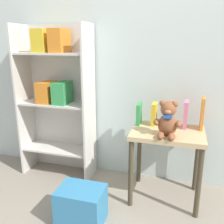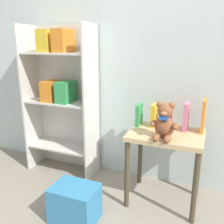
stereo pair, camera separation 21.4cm
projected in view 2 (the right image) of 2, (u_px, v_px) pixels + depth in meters
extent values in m
cube|color=silver|center=(154.00, 47.00, 2.15)|extent=(4.80, 0.06, 2.50)
cube|color=beige|center=(32.00, 99.00, 2.55)|extent=(0.02, 0.30, 1.45)
cube|color=beige|center=(91.00, 105.00, 2.31)|extent=(0.02, 0.30, 1.45)
cube|color=beige|center=(68.00, 99.00, 2.56)|extent=(0.70, 0.02, 1.45)
cube|color=beige|center=(63.00, 146.00, 2.56)|extent=(0.66, 0.28, 0.02)
cube|color=beige|center=(60.00, 102.00, 2.43)|extent=(0.66, 0.28, 0.02)
cube|color=beige|center=(57.00, 53.00, 2.30)|extent=(0.66, 0.28, 0.02)
cube|color=gold|center=(48.00, 41.00, 2.29)|extent=(0.12, 0.21, 0.20)
cube|color=orange|center=(63.00, 41.00, 2.23)|extent=(0.12, 0.21, 0.20)
cube|color=orange|center=(51.00, 91.00, 2.42)|extent=(0.12, 0.21, 0.20)
cube|color=#33934C|center=(66.00, 92.00, 2.36)|extent=(0.12, 0.21, 0.20)
cube|color=tan|center=(166.00, 135.00, 1.95)|extent=(0.57, 0.44, 0.04)
cylinder|color=#453A29|center=(127.00, 175.00, 1.96)|extent=(0.04, 0.04, 0.57)
cylinder|color=#453A29|center=(195.00, 188.00, 1.78)|extent=(0.04, 0.04, 0.57)
cylinder|color=#453A29|center=(140.00, 155.00, 2.30)|extent=(0.04, 0.04, 0.57)
cylinder|color=#453A29|center=(198.00, 165.00, 2.11)|extent=(0.04, 0.04, 0.57)
ellipsoid|color=brown|center=(164.00, 127.00, 1.83)|extent=(0.14, 0.11, 0.17)
sphere|color=brown|center=(165.00, 111.00, 1.80)|extent=(0.12, 0.12, 0.12)
sphere|color=brown|center=(160.00, 105.00, 1.80)|extent=(0.05, 0.05, 0.05)
sphere|color=brown|center=(172.00, 106.00, 1.77)|extent=(0.05, 0.05, 0.05)
ellipsoid|color=#B56E48|center=(164.00, 113.00, 1.76)|extent=(0.05, 0.03, 0.03)
ellipsoid|color=brown|center=(153.00, 123.00, 1.84)|extent=(0.05, 0.09, 0.05)
ellipsoid|color=brown|center=(175.00, 126.00, 1.78)|extent=(0.05, 0.09, 0.05)
ellipsoid|color=brown|center=(156.00, 137.00, 1.79)|extent=(0.05, 0.10, 0.05)
ellipsoid|color=brown|center=(167.00, 139.00, 1.76)|extent=(0.05, 0.10, 0.05)
cube|color=#2356B2|center=(164.00, 118.00, 1.77)|extent=(0.06, 0.02, 0.03)
cube|color=#33934C|center=(139.00, 114.00, 2.12)|extent=(0.04, 0.15, 0.18)
cube|color=gold|center=(154.00, 115.00, 2.08)|extent=(0.04, 0.12, 0.19)
cube|color=red|center=(170.00, 116.00, 2.03)|extent=(0.03, 0.12, 0.21)
cube|color=#D17093|center=(186.00, 117.00, 1.98)|extent=(0.03, 0.13, 0.22)
cube|color=orange|center=(203.00, 116.00, 1.94)|extent=(0.03, 0.15, 0.26)
cube|color=teal|center=(75.00, 203.00, 1.84)|extent=(0.33, 0.25, 0.28)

